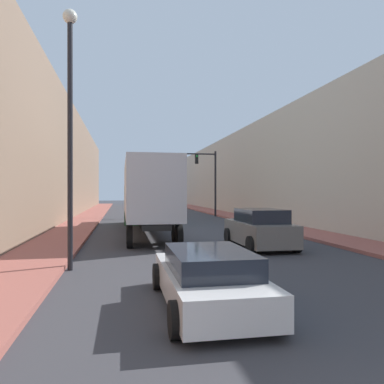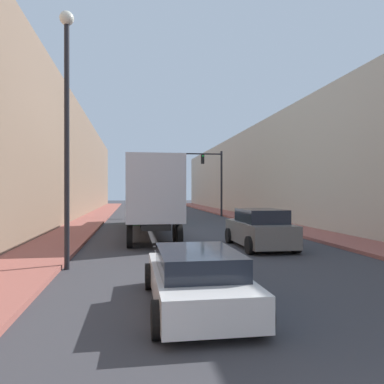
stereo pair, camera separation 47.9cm
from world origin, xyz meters
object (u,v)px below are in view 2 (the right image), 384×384
Objects in this scene: semi_truck at (149,194)px; suv_car at (260,229)px; street_lamp at (67,108)px; sedan_car at (196,278)px; traffic_signal_gantry at (208,171)px.

semi_truck is 3.30× the size of suv_car.
suv_car is (4.49, -6.89, -1.46)m from semi_truck.
sedan_car is at bearing -52.33° from street_lamp.
semi_truck is 14.76m from traffic_signal_gantry.
semi_truck is 1.83× the size of street_lamp.
suv_car is (4.10, 7.74, 0.20)m from sedan_car.
street_lamp is (-2.97, -10.29, 2.79)m from semi_truck.
traffic_signal_gantry is 0.79× the size of street_lamp.
street_lamp is at bearing -155.53° from suv_car.
semi_truck is at bearing 73.91° from street_lamp.
suv_car is at bearing 62.10° from sedan_car.
street_lamp is at bearing -106.09° from semi_truck.
sedan_car is 7.07m from street_lamp.
semi_truck reaches higher than suv_car.
semi_truck is 8.35m from suv_car.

